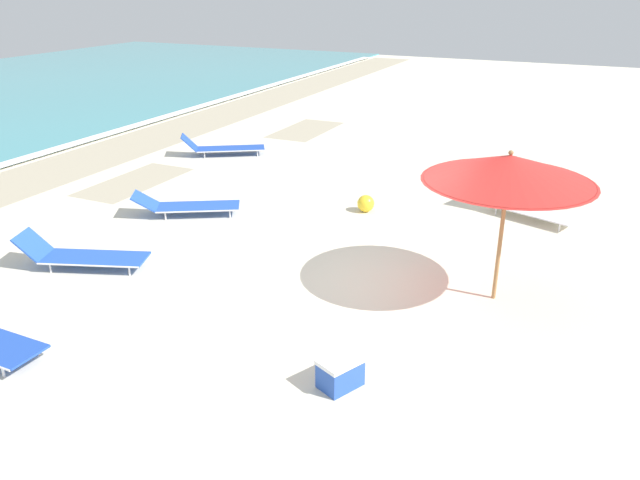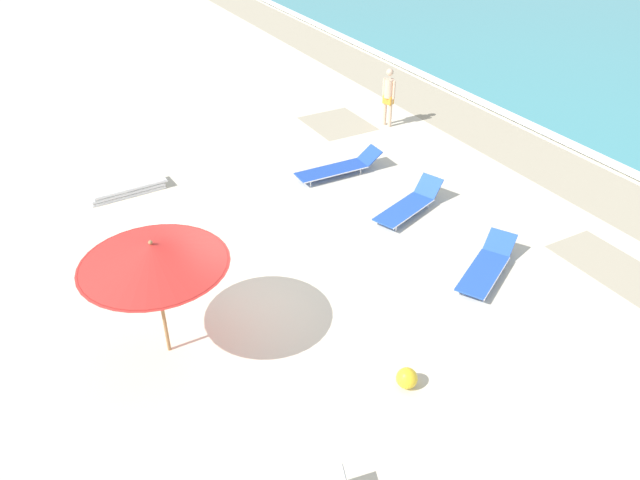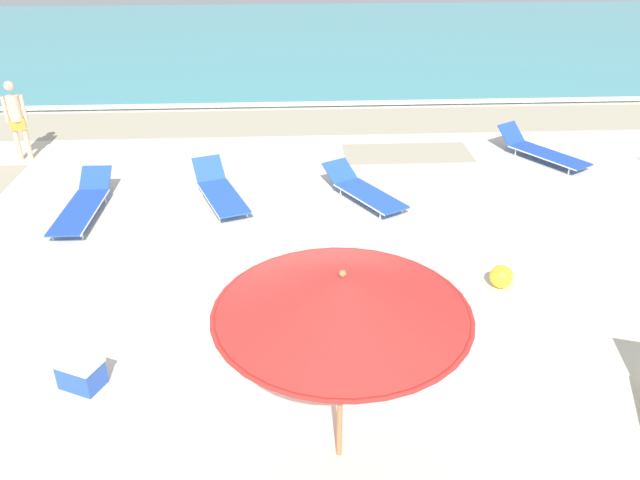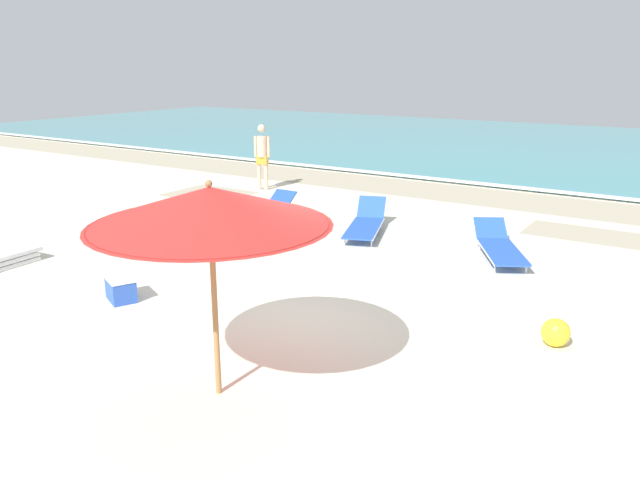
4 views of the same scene
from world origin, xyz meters
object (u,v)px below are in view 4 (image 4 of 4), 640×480
object	(u,v)px
beachgoer_wading_adult	(262,153)
sun_lounger_under_umbrella	(255,213)
sun_lounger_beside_umbrella	(499,246)
sun_lounger_near_water_left	(365,223)
cooler_box	(121,288)
beach_umbrella	(210,207)
beach_ball	(556,333)

from	to	relation	value
beachgoer_wading_adult	sun_lounger_under_umbrella	bearing A→B (deg)	-72.70
sun_lounger_beside_umbrella	sun_lounger_near_water_left	world-z (taller)	sun_lounger_near_water_left
beachgoer_wading_adult	cooler_box	world-z (taller)	beachgoer_wading_adult
sun_lounger_beside_umbrella	beachgoer_wading_adult	bearing A→B (deg)	130.90
beach_umbrella	sun_lounger_beside_umbrella	size ratio (longest dim) A/B	1.13
sun_lounger_beside_umbrella	sun_lounger_near_water_left	bearing A→B (deg)	148.45
beach_umbrella	beach_ball	distance (m)	4.50
sun_lounger_near_water_left	cooler_box	size ratio (longest dim) A/B	3.61
beach_umbrella	sun_lounger_near_water_left	xyz separation A→B (m)	(-1.78, 6.39, -1.79)
sun_lounger_near_water_left	cooler_box	bearing A→B (deg)	-123.34
sun_lounger_under_umbrella	beachgoer_wading_adult	size ratio (longest dim) A/B	1.33
beach_ball	cooler_box	world-z (taller)	cooler_box
beachgoer_wading_adult	beach_umbrella	bearing A→B (deg)	-72.57
beach_umbrella	sun_lounger_beside_umbrella	bearing A→B (deg)	81.09
beach_umbrella	cooler_box	distance (m)	3.71
beach_ball	sun_lounger_under_umbrella	bearing A→B (deg)	157.80
beach_ball	cooler_box	xyz separation A→B (m)	(-5.69, -1.88, 0.01)
beachgoer_wading_adult	beach_ball	distance (m)	10.77
beach_umbrella	sun_lounger_under_umbrella	xyz separation A→B (m)	(-4.26, 5.94, -1.80)
cooler_box	sun_lounger_near_water_left	bearing A→B (deg)	-78.16
sun_lounger_under_umbrella	cooler_box	xyz separation A→B (m)	(1.28, -4.72, -0.02)
sun_lounger_near_water_left	beachgoer_wading_adult	size ratio (longest dim) A/B	1.23
sun_lounger_under_umbrella	cooler_box	bearing A→B (deg)	-73.94
sun_lounger_under_umbrella	sun_lounger_beside_umbrella	distance (m)	5.26
sun_lounger_near_water_left	beachgoer_wading_adult	xyz separation A→B (m)	(-4.57, 2.48, 0.78)
beach_umbrella	sun_lounger_under_umbrella	bearing A→B (deg)	125.65
sun_lounger_beside_umbrella	cooler_box	world-z (taller)	sun_lounger_beside_umbrella
sun_lounger_near_water_left	beach_ball	world-z (taller)	sun_lounger_near_water_left
sun_lounger_beside_umbrella	cooler_box	xyz separation A→B (m)	(-3.98, -5.08, -0.02)
sun_lounger_under_umbrella	sun_lounger_near_water_left	xyz separation A→B (m)	(2.48, 0.45, 0.01)
beach_umbrella	cooler_box	world-z (taller)	beach_umbrella
beach_umbrella	sun_lounger_beside_umbrella	distance (m)	6.64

